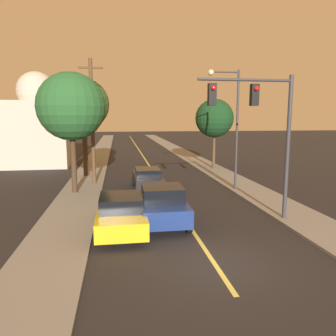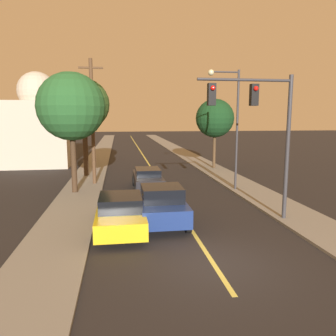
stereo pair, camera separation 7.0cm
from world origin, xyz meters
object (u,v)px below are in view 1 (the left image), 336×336
Objects in this scene: utility_pole_left at (92,120)px; domed_building_left at (39,126)px; streetlamp_right at (230,114)px; traffic_signal_mast at (261,118)px; tree_left_near at (83,105)px; car_outer_lane_front at (121,213)px; tree_left_far at (71,107)px; tree_right_near at (214,118)px; car_near_lane_front at (162,205)px; car_near_lane_second at (148,178)px.

domed_building_left is (-5.83, 10.44, -0.66)m from utility_pole_left.
traffic_signal_mast is at bearing -97.41° from streetlamp_right.
utility_pole_left is 1.12× the size of tree_left_near.
car_outer_lane_front is 0.63× the size of tree_left_far.
tree_right_near is at bearing 28.78° from utility_pole_left.
car_outer_lane_front is at bearing -79.79° from utility_pole_left.
utility_pole_left is at bearing -75.35° from tree_left_near.
tree_right_near is 16.72m from domed_building_left.
domed_building_left is (-4.96, 7.12, -1.81)m from tree_left_near.
utility_pole_left is (-3.50, 9.03, 3.57)m from car_near_lane_front.
domed_building_left is at bearing 115.59° from car_near_lane_front.
domed_building_left reaches higher than tree_left_far.
tree_right_near is (1.61, 8.70, -0.29)m from streetlamp_right.
tree_left_far is at bearing 111.12° from car_outer_lane_front.
tree_left_near is 1.04× the size of tree_left_far.
car_outer_lane_front is (-1.77, -7.57, 0.03)m from car_near_lane_second.
car_near_lane_front is 1.86m from car_outer_lane_front.
car_near_lane_front is at bearing -90.00° from car_near_lane_second.
tree_left_far is 0.80× the size of domed_building_left.
tree_left_near reaches higher than car_near_lane_second.
traffic_signal_mast reaches higher than car_near_lane_second.
streetlamp_right reaches higher than car_outer_lane_front.
domed_building_left is (-9.33, 19.47, 2.91)m from car_near_lane_front.
tree_left_near is at bearing -55.13° from domed_building_left.
utility_pole_left is at bearing 111.16° from car_near_lane_front.
traffic_signal_mast is 11.07m from tree_left_far.
car_near_lane_second is at bearing -53.17° from domed_building_left.
tree_left_near is (-4.36, 5.33, 4.85)m from car_near_lane_second.
car_near_lane_front is at bearing -130.48° from streetlamp_right.
streetlamp_right is 19.79m from domed_building_left.
domed_building_left is at bearing 119.18° from utility_pole_left.
car_near_lane_front is 0.52× the size of tree_left_near.
traffic_signal_mast is at bearing -3.54° from car_near_lane_front.
tree_left_near is (-9.41, 6.44, 0.76)m from streetlamp_right.
car_near_lane_front is 0.86× the size of car_near_lane_second.
car_near_lane_front is 7.02m from car_near_lane_second.
tree_left_near is 5.86m from tree_left_far.
tree_left_near is at bearing 88.70° from tree_left_far.
tree_right_near is at bearing 11.57° from tree_left_near.
tree_left_far is at bearing -111.61° from utility_pole_left.
car_outer_lane_front is 0.60× the size of tree_left_near.
car_outer_lane_front is at bearing -78.63° from tree_left_near.
tree_left_far is at bearing 176.40° from streetlamp_right.
streetlamp_right reaches higher than car_near_lane_second.
tree_left_near is 0.84× the size of domed_building_left.
utility_pole_left reaches higher than car_outer_lane_front.
traffic_signal_mast is 12.09m from utility_pole_left.
tree_right_near is (8.42, 15.16, 3.77)m from car_outer_lane_front.
tree_right_near is (11.15, 8.10, -0.70)m from tree_left_far.
traffic_signal_mast is at bearing -59.78° from car_near_lane_second.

